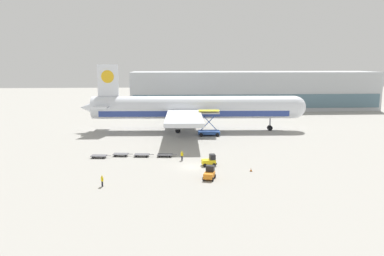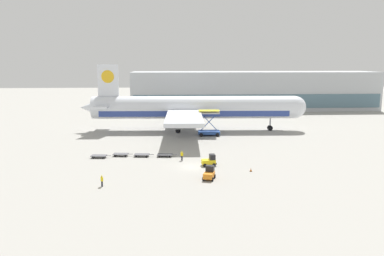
% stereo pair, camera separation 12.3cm
% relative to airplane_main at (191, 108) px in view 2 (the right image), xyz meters
% --- Properties ---
extents(ground_plane, '(400.00, 400.00, 0.00)m').
position_rel_airplane_main_xyz_m(ground_plane, '(-1.65, -33.87, -5.84)').
color(ground_plane, '#9E9B93').
extents(terminal_building, '(90.00, 18.20, 14.00)m').
position_rel_airplane_main_xyz_m(terminal_building, '(25.94, 43.46, 1.15)').
color(terminal_building, '#B2B7BC').
rests_on(terminal_building, ground_plane).
extents(airplane_main, '(58.10, 48.28, 17.00)m').
position_rel_airplane_main_xyz_m(airplane_main, '(0.00, 0.00, 0.00)').
color(airplane_main, silver).
rests_on(airplane_main, ground_plane).
extents(scissor_lift_loader, '(5.32, 3.55, 6.15)m').
position_rel_airplane_main_xyz_m(scissor_lift_loader, '(3.92, -6.75, -3.55)').
color(scissor_lift_loader, '#284C99').
rests_on(scissor_lift_loader, ground_plane).
extents(baggage_tug_foreground, '(2.59, 1.86, 2.00)m').
position_rel_airplane_main_xyz_m(baggage_tug_foreground, '(1.21, -33.43, -4.96)').
color(baggage_tug_foreground, yellow).
rests_on(baggage_tug_foreground, ground_plane).
extents(baggage_tug_mid, '(2.25, 2.75, 2.00)m').
position_rel_airplane_main_xyz_m(baggage_tug_mid, '(0.39, -40.79, -4.96)').
color(baggage_tug_mid, orange).
rests_on(baggage_tug_mid, ground_plane).
extents(baggage_dolly_lead, '(3.76, 1.79, 0.48)m').
position_rel_airplane_main_xyz_m(baggage_dolly_lead, '(-18.77, -26.84, -5.45)').
color(baggage_dolly_lead, '#56565B').
rests_on(baggage_dolly_lead, ground_plane).
extents(baggage_dolly_second, '(3.76, 1.79, 0.48)m').
position_rel_airplane_main_xyz_m(baggage_dolly_second, '(-14.87, -25.79, -5.45)').
color(baggage_dolly_second, '#56565B').
rests_on(baggage_dolly_second, ground_plane).
extents(baggage_dolly_third, '(3.76, 1.79, 0.48)m').
position_rel_airplane_main_xyz_m(baggage_dolly_third, '(-10.86, -26.38, -5.45)').
color(baggage_dolly_third, '#56565B').
rests_on(baggage_dolly_third, ground_plane).
extents(baggage_dolly_trail, '(3.76, 1.79, 0.48)m').
position_rel_airplane_main_xyz_m(baggage_dolly_trail, '(-6.53, -26.74, -5.45)').
color(baggage_dolly_trail, '#56565B').
rests_on(baggage_dolly_trail, ground_plane).
extents(ground_crew_near, '(0.48, 0.39, 1.74)m').
position_rel_airplane_main_xyz_m(ground_crew_near, '(-3.42, -29.64, -4.82)').
color(ground_crew_near, black).
rests_on(ground_crew_near, ground_plane).
extents(ground_crew_far, '(0.40, 0.46, 1.66)m').
position_rel_airplane_main_xyz_m(ground_crew_far, '(-15.34, -43.31, -4.87)').
color(ground_crew_far, black).
rests_on(ground_crew_far, ground_plane).
extents(traffic_cone_near, '(0.40, 0.40, 0.55)m').
position_rel_airplane_main_xyz_m(traffic_cone_near, '(7.60, -37.20, -5.57)').
color(traffic_cone_near, black).
rests_on(traffic_cone_near, ground_plane).
extents(traffic_cone_far, '(0.40, 0.40, 0.66)m').
position_rel_airplane_main_xyz_m(traffic_cone_far, '(1.04, -38.26, -5.52)').
color(traffic_cone_far, black).
rests_on(traffic_cone_far, ground_plane).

